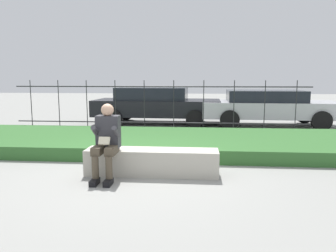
# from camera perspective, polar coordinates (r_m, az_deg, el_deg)

# --- Properties ---
(ground_plane) EXTENTS (60.00, 60.00, 0.00)m
(ground_plane) POSITION_cam_1_polar(r_m,az_deg,el_deg) (5.83, -6.50, -8.27)
(ground_plane) COLOR gray
(stone_bench) EXTENTS (2.29, 0.48, 0.44)m
(stone_bench) POSITION_cam_1_polar(r_m,az_deg,el_deg) (5.72, -2.82, -6.51)
(stone_bench) COLOR #B7B2A3
(stone_bench) RESTS_ON ground_plane
(person_seated_reader) EXTENTS (0.42, 0.73, 1.24)m
(person_seated_reader) POSITION_cam_1_polar(r_m,az_deg,el_deg) (5.50, -10.63, -2.14)
(person_seated_reader) COLOR black
(person_seated_reader) RESTS_ON ground_plane
(grass_berm) EXTENTS (10.95, 3.03, 0.28)m
(grass_berm) POSITION_cam_1_polar(r_m,az_deg,el_deg) (7.92, -3.33, -2.74)
(grass_berm) COLOR #33662D
(grass_berm) RESTS_ON ground_plane
(iron_fence) EXTENTS (8.95, 0.03, 1.60)m
(iron_fence) POSITION_cam_1_polar(r_m,az_deg,el_deg) (9.92, -1.59, 3.61)
(iron_fence) COLOR #232326
(iron_fence) RESTS_ON ground_plane
(car_parked_right) EXTENTS (4.68, 2.08, 1.24)m
(car_parked_right) POSITION_cam_1_polar(r_m,az_deg,el_deg) (11.92, 17.10, 3.28)
(car_parked_right) COLOR #B7B7BC
(car_parked_right) RESTS_ON ground_plane
(car_parked_center) EXTENTS (4.61, 2.10, 1.32)m
(car_parked_center) POSITION_cam_1_polar(r_m,az_deg,el_deg) (12.05, -2.08, 3.81)
(car_parked_center) COLOR black
(car_parked_center) RESTS_ON ground_plane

